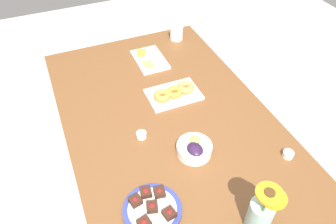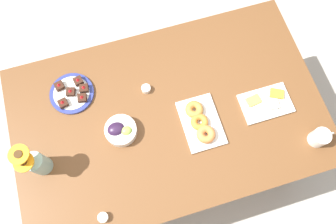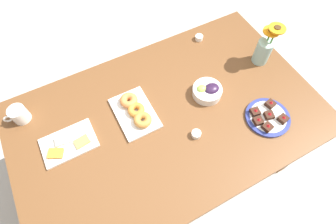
# 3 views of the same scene
# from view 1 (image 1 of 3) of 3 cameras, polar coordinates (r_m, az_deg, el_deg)

# --- Properties ---
(ground_plane) EXTENTS (6.00, 6.00, 0.00)m
(ground_plane) POSITION_cam_1_polar(r_m,az_deg,el_deg) (2.22, -0.00, -14.74)
(ground_plane) COLOR #B7B2A8
(dining_table) EXTENTS (1.60, 1.00, 0.74)m
(dining_table) POSITION_cam_1_polar(r_m,az_deg,el_deg) (1.70, -0.00, -3.06)
(dining_table) COLOR brown
(dining_table) RESTS_ON ground_plane
(coffee_mug) EXTENTS (0.12, 0.09, 0.09)m
(coffee_mug) POSITION_cam_1_polar(r_m,az_deg,el_deg) (2.22, 1.45, 13.62)
(coffee_mug) COLOR white
(coffee_mug) RESTS_ON dining_table
(grape_bowl) EXTENTS (0.16, 0.16, 0.07)m
(grape_bowl) POSITION_cam_1_polar(r_m,az_deg,el_deg) (1.47, 4.61, -6.37)
(grape_bowl) COLOR white
(grape_bowl) RESTS_ON dining_table
(cheese_platter) EXTENTS (0.26, 0.17, 0.03)m
(cheese_platter) POSITION_cam_1_polar(r_m,az_deg,el_deg) (2.02, -3.26, 9.19)
(cheese_platter) COLOR white
(cheese_platter) RESTS_ON dining_table
(croissant_platter) EXTENTS (0.19, 0.28, 0.05)m
(croissant_platter) POSITION_cam_1_polar(r_m,az_deg,el_deg) (1.75, 1.06, 3.36)
(croissant_platter) COLOR white
(croissant_platter) RESTS_ON dining_table
(jam_cup_honey) EXTENTS (0.05, 0.05, 0.03)m
(jam_cup_honey) POSITION_cam_1_polar(r_m,az_deg,el_deg) (1.54, -4.65, -3.98)
(jam_cup_honey) COLOR white
(jam_cup_honey) RESTS_ON dining_table
(jam_cup_berry) EXTENTS (0.05, 0.05, 0.03)m
(jam_cup_berry) POSITION_cam_1_polar(r_m,az_deg,el_deg) (1.56, 20.20, -6.91)
(jam_cup_berry) COLOR white
(jam_cup_berry) RESTS_ON dining_table
(dessert_plate) EXTENTS (0.23, 0.23, 0.05)m
(dessert_plate) POSITION_cam_1_polar(r_m,az_deg,el_deg) (1.31, -2.80, -16.47)
(dessert_plate) COLOR navy
(dessert_plate) RESTS_ON dining_table
(flower_vase) EXTENTS (0.11, 0.12, 0.26)m
(flower_vase) POSITION_cam_1_polar(r_m,az_deg,el_deg) (1.26, 15.84, -16.71)
(flower_vase) COLOR #99C1B7
(flower_vase) RESTS_ON dining_table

